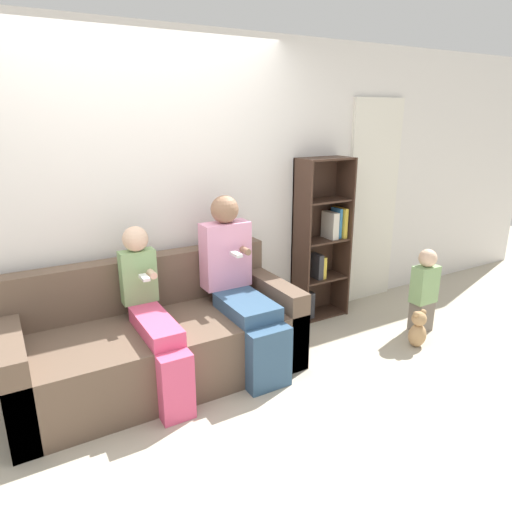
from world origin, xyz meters
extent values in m
plane|color=#B2A893|center=(0.00, 0.00, 0.00)|extent=(14.00, 14.00, 0.00)
cube|color=silver|center=(0.00, 1.01, 1.27)|extent=(10.00, 0.06, 2.55)
cube|color=silver|center=(2.41, 0.96, 1.04)|extent=(0.63, 0.04, 2.07)
cube|color=brown|center=(-0.07, 0.42, 0.23)|extent=(2.08, 0.72, 0.46)
cube|color=brown|center=(-0.07, 0.86, 0.44)|extent=(2.08, 0.16, 0.87)
cube|color=brown|center=(-1.02, 0.42, 0.32)|extent=(0.16, 0.72, 0.63)
cube|color=brown|center=(0.89, 0.42, 0.32)|extent=(0.16, 0.72, 0.63)
cube|color=#335170|center=(0.57, 0.00, 0.23)|extent=(0.33, 0.12, 0.46)
cube|color=#335170|center=(0.57, 0.32, 0.52)|extent=(0.33, 0.53, 0.11)
cube|color=#E599BC|center=(0.57, 0.67, 0.84)|extent=(0.39, 0.17, 0.53)
sphere|color=#8C664C|center=(0.57, 0.67, 1.21)|extent=(0.22, 0.22, 0.22)
cylinder|color=#8C664C|center=(0.68, 0.54, 0.89)|extent=(0.05, 0.10, 0.05)
cube|color=white|center=(0.57, 0.49, 0.89)|extent=(0.05, 0.12, 0.02)
cube|color=#DB4C75|center=(-0.13, 0.00, 0.23)|extent=(0.22, 0.12, 0.46)
cube|color=#DB4C75|center=(-0.13, 0.35, 0.52)|extent=(0.22, 0.58, 0.11)
cube|color=#84AD70|center=(-0.13, 0.70, 0.77)|extent=(0.26, 0.12, 0.40)
sphere|color=beige|center=(-0.13, 0.70, 1.06)|extent=(0.18, 0.18, 0.18)
cylinder|color=beige|center=(-0.06, 0.59, 0.81)|extent=(0.05, 0.10, 0.05)
cube|color=white|center=(-0.13, 0.54, 0.81)|extent=(0.05, 0.12, 0.02)
cube|color=#70665B|center=(2.27, 0.09, 0.14)|extent=(0.19, 0.14, 0.28)
cube|color=#84AD70|center=(2.27, 0.09, 0.45)|extent=(0.23, 0.14, 0.34)
sphere|color=beige|center=(2.27, 0.09, 0.70)|extent=(0.16, 0.16, 0.16)
cube|color=#3D281E|center=(1.43, 0.83, 0.77)|extent=(0.02, 0.28, 1.54)
cube|color=#3D281E|center=(1.92, 0.83, 0.77)|extent=(0.02, 0.28, 1.54)
cube|color=#3D281E|center=(1.67, 0.96, 0.77)|extent=(0.51, 0.02, 1.54)
cube|color=#3D281E|center=(1.67, 0.83, 0.01)|extent=(0.47, 0.25, 0.02)
cube|color=#3D281E|center=(1.67, 0.83, 0.39)|extent=(0.47, 0.25, 0.02)
cube|color=#3D281E|center=(1.67, 0.83, 0.77)|extent=(0.47, 0.25, 0.02)
cube|color=#3D281E|center=(1.67, 0.83, 1.15)|extent=(0.47, 0.25, 0.02)
cube|color=#3D281E|center=(1.67, 0.83, 1.53)|extent=(0.47, 0.25, 0.02)
cube|color=#333338|center=(1.53, 0.83, 0.15)|extent=(0.06, 0.15, 0.26)
cube|color=gold|center=(1.66, 0.83, 0.51)|extent=(0.05, 0.15, 0.21)
cube|color=beige|center=(1.76, 0.83, 0.91)|extent=(0.07, 0.19, 0.26)
cube|color=teal|center=(1.83, 0.83, 0.92)|extent=(0.03, 0.14, 0.29)
cube|color=gold|center=(1.88, 0.83, 0.92)|extent=(0.04, 0.20, 0.29)
cube|color=#333338|center=(1.62, 0.83, 0.52)|extent=(0.06, 0.15, 0.24)
ellipsoid|color=tan|center=(2.00, -0.11, 0.10)|extent=(0.17, 0.14, 0.20)
sphere|color=tan|center=(2.00, -0.11, 0.26)|extent=(0.13, 0.13, 0.13)
sphere|color=tan|center=(1.95, -0.11, 0.31)|extent=(0.05, 0.05, 0.05)
sphere|color=tan|center=(2.04, -0.11, 0.31)|extent=(0.05, 0.05, 0.05)
camera|label=1|loc=(-0.97, -2.46, 1.91)|focal=32.00mm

